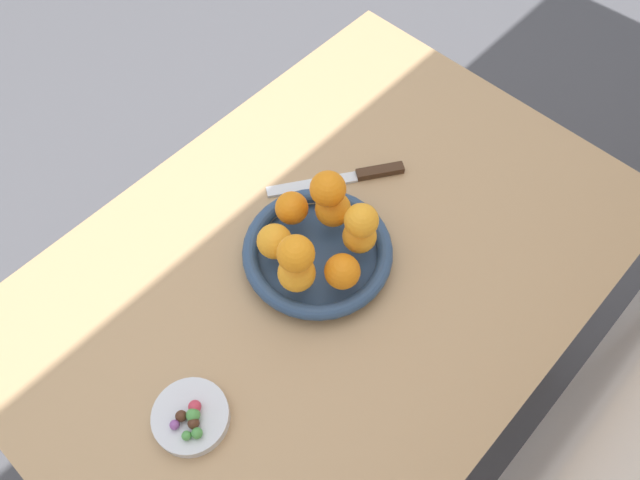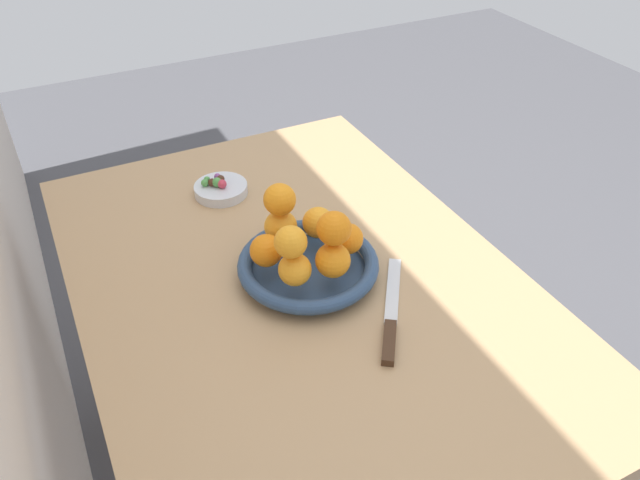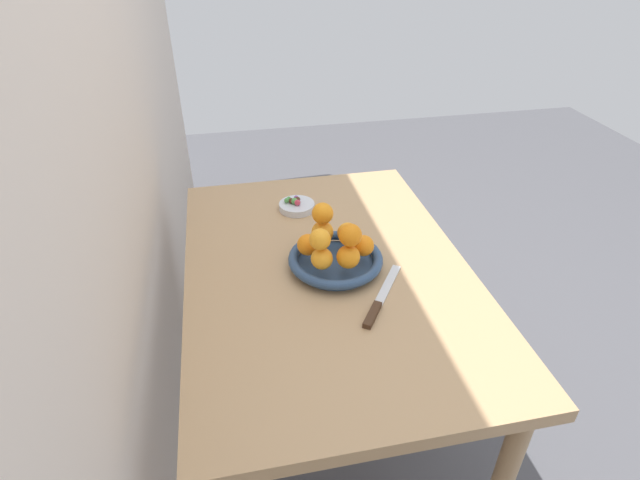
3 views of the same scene
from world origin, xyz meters
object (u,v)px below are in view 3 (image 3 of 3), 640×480
Objects in this scene: candy_ball_2 at (296,198)px; candy_ball_5 at (298,199)px; orange_0 at (363,246)px; candy_ball_4 at (289,199)px; candy_dish at (297,206)px; orange_3 at (308,245)px; fruit_bowl at (335,260)px; orange_5 at (348,257)px; orange_6 at (350,235)px; knife at (380,300)px; orange_4 at (322,259)px; candy_ball_0 at (294,201)px; orange_1 at (348,233)px; dining_table at (327,293)px; candy_ball_6 at (287,200)px; candy_ball_1 at (297,203)px; orange_8 at (324,213)px; candy_ball_3 at (291,201)px; orange_7 at (320,239)px; orange_2 at (322,232)px.

candy_ball_5 reaches higher than candy_ball_2.
orange_0 is 3.98× the size of candy_ball_4.
orange_3 is (-0.31, 0.02, 0.06)m from candy_dish.
fruit_bowl is at bearing -102.56° from orange_3.
orange_5 is 1.03× the size of orange_6.
orange_4 is at bearing 47.29° from knife.
candy_ball_0 is 0.03m from candy_ball_4.
candy_ball_5 is at bearing 18.08° from orange_1.
dining_table is 0.36m from candy_ball_6.
orange_6 is at bearing 24.36° from knife.
orange_5 is 0.38m from candy_ball_1.
orange_6 is at bearing -168.30° from candy_ball_1.
candy_ball_3 is at bearing 10.94° from orange_8.
orange_7 reaches higher than candy_ball_6.
orange_4 is at bearing 82.39° from orange_5.
candy_dish is 6.52× the size of candy_ball_3.
orange_3 is at bearing 106.26° from orange_1.
orange_5 is at bearing -162.56° from fruit_bowl.
orange_7 is 0.21m from knife.
orange_1 reaches higher than candy_ball_1.
orange_3 reaches higher than candy_ball_3.
dining_table is 0.36m from candy_ball_3.
orange_0 is at bearing -131.94° from orange_2.
candy_dish is 0.38m from orange_4.
orange_2 is 1.07× the size of orange_4.
candy_dish is at bearing 19.55° from orange_1.
orange_4 is 3.24× the size of candy_ball_3.
candy_ball_3 is 1.02× the size of candy_ball_5.
orange_7 is at bearing 165.26° from orange_2.
candy_ball_5 is at bearing 9.50° from orange_5.
fruit_bowl is 0.12m from orange_6.
orange_5 is at bearing -168.46° from candy_ball_0.
candy_ball_3 is at bearing 3.06° from orange_4.
dining_table is 0.37m from candy_ball_4.
orange_5 is at bearing 28.24° from knife.
dining_table is at bearing -110.27° from orange_3.
candy_ball_3 is (0.39, 0.09, -0.04)m from orange_5.
candy_ball_4 is at bearing 8.48° from dining_table.
candy_ball_2 is 1.03× the size of candy_ball_4.
orange_6 is at bearing -169.62° from candy_ball_2.
candy_ball_1 is 1.32× the size of candy_ball_2.
orange_4 is 3.88× the size of candy_ball_2.
orange_5 is 0.15m from orange_8.
orange_6 is (0.01, -0.01, 0.06)m from orange_5.
candy_dish is 0.27m from orange_2.
dining_table is 18.72× the size of orange_1.
orange_5 is at bearing -164.10° from orange_8.
candy_ball_1 is (0.30, -0.02, -0.04)m from orange_3.
fruit_bowl is 17.39× the size of candy_ball_2.
orange_7 is at bearing -162.73° from orange_3.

